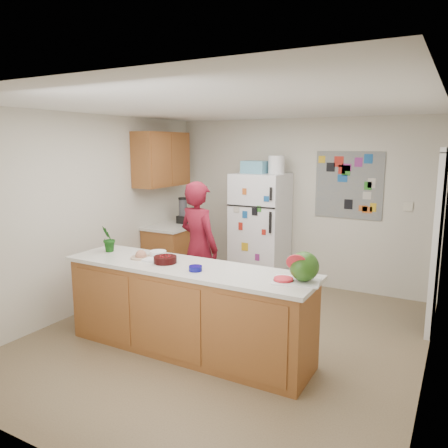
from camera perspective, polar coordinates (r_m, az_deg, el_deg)
The scene contains 26 objects.
floor at distance 5.05m, azimuth 0.41°, elevation -14.58°, with size 4.00×4.50×0.02m, color brown.
wall_back at distance 6.71m, azimuth 9.65°, elevation 2.76°, with size 4.00×0.02×2.50m, color beige.
wall_left at distance 5.87m, azimuth -17.10°, elevation 1.39°, with size 0.02×4.50×2.50m, color beige.
wall_right at distance 4.12m, azimuth 25.86°, elevation -2.84°, with size 0.02×4.50×2.50m, color beige.
ceiling at distance 4.60m, azimuth 0.46°, elevation 15.25°, with size 4.00×4.50×0.02m, color white.
doorway at distance 5.59m, azimuth 26.27°, elevation -2.06°, with size 0.03×0.85×2.04m, color black.
peninsula_base at distance 4.57m, azimuth -4.87°, elevation -11.22°, with size 2.60×0.62×0.88m, color brown.
peninsula_top at distance 4.42m, azimuth -4.96°, elevation -5.67°, with size 2.68×0.70×0.04m, color silver.
side_counter_base at distance 6.83m, azimuth -6.70°, elevation -4.03°, with size 0.60×0.80×0.86m, color brown.
side_counter_top at distance 6.74m, azimuth -6.78°, elevation -0.32°, with size 0.64×0.84×0.04m, color silver.
upper_cabinets at distance 6.66m, azimuth -8.14°, elevation 8.37°, with size 0.35×1.00×0.80m, color brown.
refrigerator at distance 6.59m, azimuth 4.76°, elevation -0.79°, with size 0.75×0.70×1.70m, color silver.
fridge_top_bin at distance 6.51m, azimuth 4.07°, elevation 7.43°, with size 0.35×0.28×0.18m, color #5999B2.
photo_collage at distance 6.45m, azimuth 15.98°, elevation 4.90°, with size 0.95×0.01×0.95m, color slate.
person at distance 5.53m, azimuth -3.32°, elevation -3.07°, with size 0.61×0.40×1.67m, color maroon.
blender_appliance at distance 6.86m, azimuth -5.37°, elevation 1.68°, with size 0.13×0.13×0.38m, color black.
cutting_board at distance 3.94m, azimuth 9.42°, elevation -7.37°, with size 0.41×0.30×0.01m, color silver.
watermelon at distance 3.90m, azimuth 10.41°, elevation -5.47°, with size 0.26×0.26×0.26m, color #215216.
watermelon_slice at distance 3.93m, azimuth 7.77°, elevation -7.14°, with size 0.17×0.17×0.02m, color #BE223B.
cherry_bowl at distance 4.53m, azimuth -7.69°, elevation -4.63°, with size 0.24×0.24×0.07m, color black.
white_bowl at distance 4.80m, azimuth -8.61°, elevation -3.84°, with size 0.18×0.18×0.06m, color white.
cobalt_bowl at distance 4.22m, azimuth -3.75°, elevation -5.81°, with size 0.13×0.13×0.05m, color #090862.
plate at distance 4.76m, azimuth -10.79°, elevation -4.31°, with size 0.22×0.22×0.02m, color beige.
paper_towel at distance 4.64m, azimuth -9.41°, elevation -4.63°, with size 0.16×0.14×0.02m, color silver.
keys at distance 3.84m, azimuth 9.62°, elevation -7.88°, with size 0.09×0.04×0.01m, color gray.
potted_plant at distance 5.08m, azimuth -14.85°, elevation -1.88°, with size 0.17×0.13×0.30m, color #194810.
Camera 1 is at (2.17, -4.03, 2.11)m, focal length 35.00 mm.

